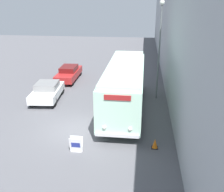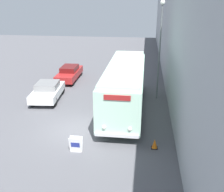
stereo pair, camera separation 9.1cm
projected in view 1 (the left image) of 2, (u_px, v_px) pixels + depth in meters
ground_plane at (76, 130)px, 16.25m from camera, size 80.00×80.00×0.00m
building_wall_right at (169, 36)px, 23.25m from camera, size 0.30×60.00×8.90m
vintage_bus at (125, 84)px, 18.61m from camera, size 2.56×10.34×3.33m
sign_board at (76, 145)px, 13.82m from camera, size 0.68×0.33×0.86m
streetlamp at (160, 39)px, 19.67m from camera, size 0.36×0.36×7.54m
parked_car_near at (47, 91)px, 20.72m from camera, size 2.30×4.26×1.42m
parked_car_mid at (69, 73)px, 25.73m from camera, size 1.81×4.71×1.37m
traffic_cone at (155, 144)px, 14.20m from camera, size 0.36×0.36×0.55m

